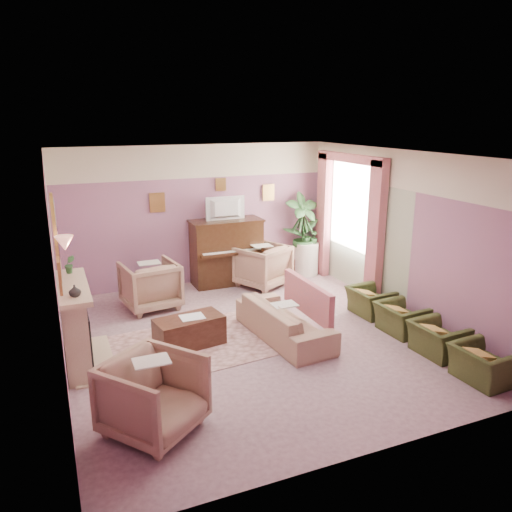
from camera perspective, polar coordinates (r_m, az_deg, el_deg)
name	(u,v)px	position (r m, az deg, el deg)	size (l,w,h in m)	color
floor	(254,338)	(7.86, -0.18, -9.35)	(5.50, 6.00, 0.01)	gray
ceiling	(254,155)	(7.14, -0.20, 11.46)	(5.50, 6.00, 0.01)	white
wall_back	(197,215)	(10.14, -6.73, 4.64)	(5.50, 0.02, 2.80)	slate
wall_front	(376,328)	(4.89, 13.57, -7.97)	(5.50, 0.02, 2.80)	slate
wall_left	(55,273)	(6.85, -21.95, -1.82)	(0.02, 6.00, 2.80)	slate
wall_right	(405,235)	(8.77, 16.65, 2.34)	(0.02, 6.00, 2.80)	slate
picture_rail_band	(196,161)	(9.98, -6.92, 10.69)	(5.50, 0.01, 0.65)	beige
stripe_panel	(359,237)	(9.85, 11.69, 2.15)	(0.01, 3.00, 2.15)	#A8B395
fireplace_surround	(74,327)	(7.32, -20.06, -7.61)	(0.30, 1.40, 1.10)	#C6AD89
fireplace_inset	(83,336)	(7.38, -19.17, -8.59)	(0.18, 0.72, 0.68)	black
fire_ember	(87,347)	(7.46, -18.74, -9.82)	(0.06, 0.54, 0.10)	orange
mantel_shelf	(72,287)	(7.13, -20.25, -3.36)	(0.40, 1.55, 0.07)	#C6AD89
hearth	(93,360)	(7.55, -18.14, -11.20)	(0.55, 1.50, 0.02)	#C6AD89
mirror_frame	(56,239)	(6.94, -21.92, 1.84)	(0.04, 0.72, 1.20)	#AA833E
mirror_glass	(58,239)	(6.94, -21.72, 1.86)	(0.01, 0.60, 1.06)	silver
sconce_shade	(65,243)	(5.88, -21.04, 1.38)	(0.20, 0.20, 0.16)	#F0977A
piano	(227,253)	(10.16, -3.39, 0.39)	(1.40, 0.60, 1.30)	#321C0F
piano_keyshelf	(232,253)	(9.82, -2.71, 0.29)	(1.30, 0.12, 0.06)	#321C0F
piano_keys	(232,252)	(9.81, -2.72, 0.52)	(1.20, 0.08, 0.02)	silver
piano_top	(226,221)	(10.01, -3.45, 4.04)	(1.45, 0.65, 0.04)	#321C0F
television	(227,207)	(9.91, -3.38, 5.63)	(0.80, 0.12, 0.48)	black
print_back_left	(157,202)	(9.86, -11.22, 6.02)	(0.30, 0.03, 0.38)	#AA833E
print_back_right	(268,192)	(10.56, 1.42, 7.27)	(0.26, 0.03, 0.34)	#AA833E
print_back_mid	(221,185)	(10.15, -4.04, 8.15)	(0.22, 0.03, 0.26)	#AA833E
print_left_wall	(59,276)	(5.61, -21.55, -2.10)	(0.03, 0.28, 0.36)	#AA833E
window_blind	(352,203)	(9.91, 10.91, 5.96)	(0.03, 1.40, 1.80)	silver
curtain_left	(376,233)	(9.20, 13.51, 2.53)	(0.16, 0.34, 2.60)	#B35C66
curtain_right	(324,215)	(10.70, 7.73, 4.64)	(0.16, 0.34, 2.60)	#B35C66
pelmet	(351,158)	(9.76, 10.78, 10.92)	(0.16, 2.20, 0.16)	#B35C66
mantel_plant	(70,264)	(7.60, -20.53, -0.87)	(0.16, 0.16, 0.28)	#2C582B
mantel_vase	(75,291)	(6.62, -20.01, -3.77)	(0.16, 0.16, 0.16)	beige
area_rug	(195,344)	(7.70, -6.99, -10.00)	(2.50, 1.80, 0.01)	#A87B77
coffee_table	(189,332)	(7.59, -7.62, -8.57)	(1.00, 0.50, 0.45)	#3D1F15
table_paper	(192,317)	(7.51, -7.31, -6.92)	(0.35, 0.28, 0.01)	white
sofa	(284,314)	(7.74, 3.25, -6.66)	(0.64, 1.91, 0.77)	#A27F66
sofa_throw	(308,298)	(7.84, 5.92, -4.76)	(0.10, 1.45, 0.53)	#B35C66
floral_armchair_left	(150,283)	(9.07, -12.01, -2.99)	(0.91, 0.91, 0.95)	#A27F66
floral_armchair_right	(262,263)	(10.02, 0.67, -0.85)	(0.91, 0.91, 0.95)	#A27F66
floral_armchair_front	(153,392)	(5.65, -11.64, -15.00)	(0.91, 0.91, 0.95)	#A27F66
olive_chair_a	(483,359)	(7.18, 24.55, -10.64)	(0.51, 0.73, 0.63)	#38411D
olive_chair_b	(438,334)	(7.69, 20.10, -8.38)	(0.51, 0.73, 0.63)	#38411D
olive_chair_c	(401,314)	(8.25, 16.26, -6.38)	(0.51, 0.73, 0.63)	#38411D
olive_chair_d	(371,297)	(8.85, 12.96, -4.61)	(0.51, 0.73, 0.63)	#38411D
side_table	(306,258)	(10.87, 5.75, -0.27)	(0.52, 0.52, 0.70)	silver
side_plant_big	(307,235)	(10.74, 5.83, 2.40)	(0.30, 0.30, 0.34)	#2C582B
side_plant_small	(314,237)	(10.72, 6.64, 2.18)	(0.16, 0.16, 0.28)	#2C582B
palm_pot	(301,266)	(10.92, 5.21, -1.18)	(0.34, 0.34, 0.34)	brown
palm_plant	(302,226)	(10.69, 5.33, 3.39)	(0.76, 0.76, 1.44)	#2C582B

